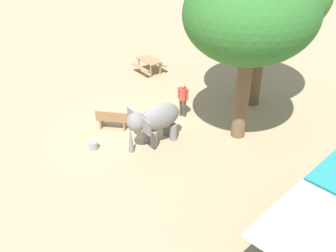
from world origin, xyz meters
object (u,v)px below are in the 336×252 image
shade_tree_main (251,14)px  picnic_table_near (149,63)px  person_handler (183,97)px  elephant (155,120)px  wooden_bench (112,119)px  feed_bucket (94,145)px

shade_tree_main → picnic_table_near: shade_tree_main is taller
person_handler → picnic_table_near: person_handler is taller
elephant → wooden_bench: size_ratio=1.77×
shade_tree_main → wooden_bench: 7.02m
shade_tree_main → feed_bucket: size_ratio=19.19×
elephant → wooden_bench: (0.59, -2.05, -0.59)m
feed_bucket → wooden_bench: bearing=-155.5°
person_handler → shade_tree_main: shade_tree_main is taller
feed_bucket → elephant: bearing=146.3°
elephant → person_handler: (-2.38, -0.73, -0.11)m
elephant → shade_tree_main: 5.30m
elephant → shade_tree_main: (-2.85, 2.02, 3.99)m
elephant → shade_tree_main: bearing=153.6°
shade_tree_main → feed_bucket: bearing=-34.7°
shade_tree_main → feed_bucket: 7.72m
picnic_table_near → feed_bucket: 7.92m
elephant → wooden_bench: 2.21m
shade_tree_main → feed_bucket: shade_tree_main is taller
elephant → person_handler: bearing=-153.9°
shade_tree_main → wooden_bench: bearing=-49.8°
elephant → picnic_table_near: bearing=-121.1°
shade_tree_main → elephant: bearing=-35.4°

